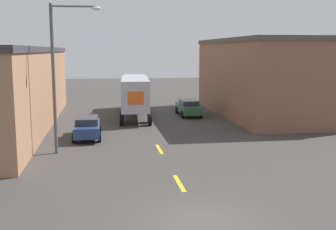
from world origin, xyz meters
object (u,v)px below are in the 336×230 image
street_lamp (59,68)px  semi_truck (135,92)px  parked_car_left_far (87,127)px  parked_car_right_far (189,107)px

street_lamp → semi_truck: bearing=68.6°
semi_truck → parked_car_left_far: bearing=-108.8°
parked_car_left_far → parked_car_right_far: same height
street_lamp → parked_car_right_far: bearing=51.4°
parked_car_right_far → street_lamp: (-10.59, -13.25, 4.33)m
parked_car_left_far → semi_truck: bearing=67.3°
parked_car_right_far → street_lamp: 17.51m
semi_truck → parked_car_right_far: bearing=-6.6°
semi_truck → parked_car_right_far: (5.03, -0.93, -1.43)m
parked_car_left_far → parked_car_right_far: size_ratio=1.00×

